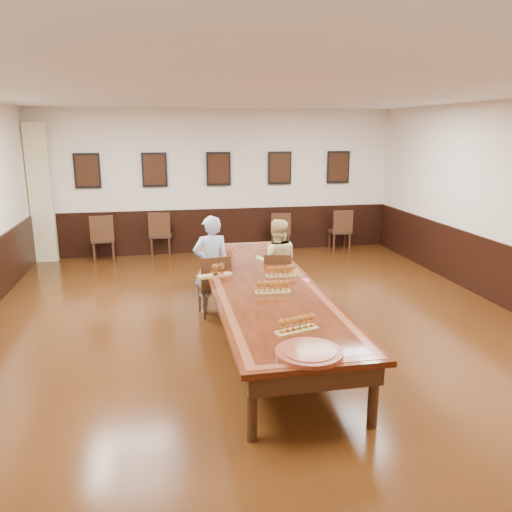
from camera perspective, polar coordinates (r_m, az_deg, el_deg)
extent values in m
cube|color=black|center=(6.94, 0.79, -9.12)|extent=(8.00, 10.00, 0.02)
cube|color=white|center=(6.39, 0.89, 18.46)|extent=(8.00, 10.00, 0.02)
cube|color=beige|center=(11.38, -4.32, 8.42)|extent=(8.00, 0.02, 3.20)
imported|color=#517FCC|center=(7.58, -5.12, -1.02)|extent=(0.59, 0.42, 1.51)
imported|color=beige|center=(7.92, 2.38, -0.74)|extent=(0.78, 0.66, 1.39)
cube|color=#FC5487|center=(6.82, 5.75, -2.76)|extent=(0.08, 0.15, 0.01)
cube|color=#C9BC8A|center=(11.40, -23.38, 6.56)|extent=(0.45, 0.18, 2.90)
cube|color=black|center=(11.51, -4.20, 2.95)|extent=(7.98, 0.04, 1.00)
cube|color=black|center=(6.68, 0.81, -3.36)|extent=(1.40, 5.00, 0.06)
cube|color=brown|center=(6.67, 0.81, -3.10)|extent=(1.28, 4.88, 0.00)
cube|color=black|center=(6.67, 0.81, -3.08)|extent=(1.10, 4.70, 0.00)
cube|color=black|center=(6.73, 0.80, -4.58)|extent=(1.25, 4.85, 0.18)
cylinder|color=black|center=(4.64, -0.51, -16.77)|extent=(0.10, 0.10, 0.69)
cylinder|color=black|center=(4.96, 13.29, -15.05)|extent=(0.10, 0.10, 0.69)
cylinder|color=black|center=(8.91, -5.87, -1.44)|extent=(0.10, 0.10, 0.69)
cylinder|color=black|center=(9.08, 1.44, -1.08)|extent=(0.10, 0.10, 0.69)
cube|color=black|center=(11.31, -18.73, 9.22)|extent=(0.54, 0.03, 0.74)
cube|color=black|center=(11.29, -18.74, 9.21)|extent=(0.46, 0.01, 0.64)
cube|color=black|center=(11.21, -11.53, 9.64)|extent=(0.54, 0.03, 0.74)
cube|color=black|center=(11.19, -11.53, 9.63)|extent=(0.46, 0.01, 0.64)
cube|color=black|center=(11.28, -4.31, 9.90)|extent=(0.54, 0.03, 0.74)
cube|color=black|center=(11.27, -4.29, 9.90)|extent=(0.46, 0.01, 0.64)
cube|color=black|center=(11.53, 2.73, 10.02)|extent=(0.54, 0.03, 0.74)
cube|color=black|center=(11.51, 2.75, 10.01)|extent=(0.46, 0.01, 0.64)
cube|color=black|center=(11.93, 9.38, 9.99)|extent=(0.54, 0.03, 0.74)
cube|color=black|center=(11.92, 9.41, 9.98)|extent=(0.46, 0.01, 0.64)
cube|color=olive|center=(6.98, -4.73, -2.25)|extent=(0.51, 0.25, 0.03)
cube|color=olive|center=(6.96, 2.87, -2.28)|extent=(0.43, 0.13, 0.03)
cube|color=olive|center=(6.27, 1.93, -4.13)|extent=(0.45, 0.15, 0.03)
cube|color=olive|center=(5.11, 4.67, -8.51)|extent=(0.48, 0.27, 0.03)
cylinder|color=#B01A0B|center=(6.61, 1.49, -3.19)|extent=(0.20, 0.20, 0.02)
cylinder|color=silver|center=(6.61, 1.50, -3.08)|extent=(0.11, 0.11, 0.01)
cylinder|color=#601F13|center=(4.64, 6.08, -10.94)|extent=(0.71, 0.71, 0.04)
cylinder|color=brown|center=(4.63, 6.09, -10.66)|extent=(0.57, 0.57, 0.01)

